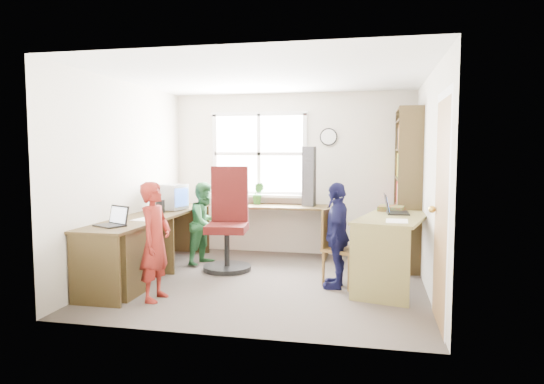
# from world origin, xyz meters

# --- Properties ---
(room) EXTENTS (3.64, 3.44, 2.44)m
(room) POSITION_xyz_m (0.01, 0.10, 1.22)
(room) COLOR #413933
(room) RESTS_ON ground
(l_desk) EXTENTS (2.38, 2.95, 0.75)m
(l_desk) POSITION_xyz_m (-1.31, -0.28, 0.46)
(l_desk) COLOR #44351B
(l_desk) RESTS_ON ground
(right_desk) EXTENTS (0.98, 1.53, 0.82)m
(right_desk) POSITION_xyz_m (1.44, 0.10, 0.59)
(right_desk) COLOR olive
(right_desk) RESTS_ON ground
(bookshelf) EXTENTS (0.30, 1.02, 2.10)m
(bookshelf) POSITION_xyz_m (1.65, 1.19, 1.00)
(bookshelf) COLOR #44351B
(bookshelf) RESTS_ON ground
(swivel_chair) EXTENTS (0.69, 0.69, 1.34)m
(swivel_chair) POSITION_xyz_m (-0.65, 0.54, 0.58)
(swivel_chair) COLOR black
(swivel_chair) RESTS_ON ground
(wooden_chair) EXTENTS (0.51, 0.51, 0.88)m
(wooden_chair) POSITION_xyz_m (0.82, 0.07, 0.48)
(wooden_chair) COLOR brown
(wooden_chair) RESTS_ON ground
(crt_monitor) EXTENTS (0.42, 0.40, 0.35)m
(crt_monitor) POSITION_xyz_m (-1.46, 0.60, 0.93)
(crt_monitor) COLOR #A5A6AA
(crt_monitor) RESTS_ON l_desk
(laptop_left) EXTENTS (0.39, 0.37, 0.21)m
(laptop_left) POSITION_xyz_m (-1.51, -0.81, 0.80)
(laptop_left) COLOR black
(laptop_left) RESTS_ON l_desk
(laptop_right) EXTENTS (0.29, 0.35, 0.23)m
(laptop_right) POSITION_xyz_m (1.44, 0.31, 0.87)
(laptop_right) COLOR black
(laptop_right) RESTS_ON right_desk
(speaker_a) EXTENTS (0.08, 0.08, 0.16)m
(speaker_a) POSITION_xyz_m (-1.48, 0.30, 0.83)
(speaker_a) COLOR black
(speaker_a) RESTS_ON l_desk
(speaker_b) EXTENTS (0.12, 0.12, 0.20)m
(speaker_b) POSITION_xyz_m (-1.46, 0.78, 0.85)
(speaker_b) COLOR black
(speaker_b) RESTS_ON l_desk
(cd_tower) EXTENTS (0.19, 0.18, 0.86)m
(cd_tower) POSITION_xyz_m (0.30, 1.43, 1.18)
(cd_tower) COLOR black
(cd_tower) RESTS_ON l_desk
(game_box) EXTENTS (0.34, 0.34, 0.06)m
(game_box) POSITION_xyz_m (1.42, 0.59, 0.85)
(game_box) COLOR red
(game_box) RESTS_ON right_desk
(paper_a) EXTENTS (0.23, 0.30, 0.00)m
(paper_a) POSITION_xyz_m (-1.42, -0.30, 0.75)
(paper_a) COLOR white
(paper_a) RESTS_ON l_desk
(paper_b) EXTENTS (0.24, 0.33, 0.00)m
(paper_b) POSITION_xyz_m (1.45, -0.30, 0.82)
(paper_b) COLOR white
(paper_b) RESTS_ON right_desk
(potted_plant) EXTENTS (0.19, 0.16, 0.33)m
(potted_plant) POSITION_xyz_m (-0.47, 1.49, 0.91)
(potted_plant) COLOR #296528
(potted_plant) RESTS_ON l_desk
(person_red) EXTENTS (0.31, 0.46, 1.23)m
(person_red) POSITION_xyz_m (-1.00, -0.89, 0.62)
(person_red) COLOR maroon
(person_red) RESTS_ON ground
(person_green) EXTENTS (0.58, 0.65, 1.12)m
(person_green) POSITION_xyz_m (-1.04, 0.75, 0.56)
(person_green) COLOR #2B6C38
(person_green) RESTS_ON ground
(person_navy) EXTENTS (0.32, 0.71, 1.20)m
(person_navy) POSITION_xyz_m (0.81, -0.04, 0.60)
(person_navy) COLOR #13143D
(person_navy) RESTS_ON ground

